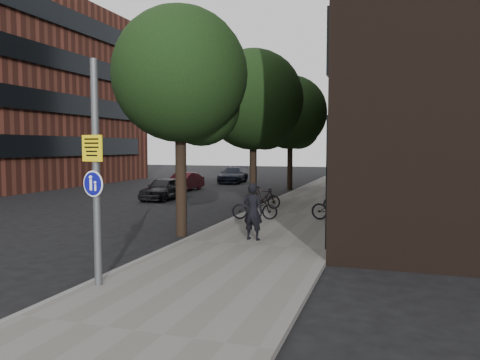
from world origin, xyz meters
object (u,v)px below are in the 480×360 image
at_px(parked_bike_facade_near, 335,208).
at_px(pedestrian, 253,211).
at_px(parked_car_near, 164,189).
at_px(signpost, 96,172).

bearing_deg(parked_bike_facade_near, pedestrian, 166.77).
relative_size(pedestrian, parked_car_near, 0.48).
bearing_deg(parked_car_near, signpost, -66.35).
bearing_deg(parked_bike_facade_near, parked_car_near, 72.37).
height_order(pedestrian, parked_car_near, pedestrian).
distance_m(pedestrian, parked_bike_facade_near, 4.93).
bearing_deg(signpost, parked_bike_facade_near, 80.52).
distance_m(signpost, parked_car_near, 16.73).
height_order(parked_bike_facade_near, parked_car_near, parked_car_near).
bearing_deg(parked_car_near, pedestrian, -49.62).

